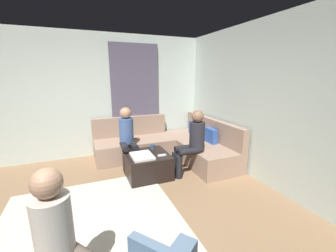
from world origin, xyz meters
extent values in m
cube|color=silver|center=(0.00, 2.94, 1.35)|extent=(6.00, 0.12, 2.70)
cube|color=silver|center=(-2.94, 0.00, 1.35)|extent=(0.12, 6.00, 2.70)
cube|color=#595166|center=(-2.84, 1.30, 1.25)|extent=(0.06, 1.10, 2.50)
cube|color=beige|center=(-0.20, 0.10, 0.01)|extent=(2.60, 2.20, 0.01)
cube|color=#9E7F6B|center=(-1.78, 2.41, 0.21)|extent=(2.10, 0.85, 0.42)
cube|color=#9E7F6B|center=(-1.78, 2.76, 0.65)|extent=(2.10, 0.14, 0.45)
cube|color=#9E7F6B|center=(-2.41, 1.13, 0.21)|extent=(0.85, 1.70, 0.42)
cube|color=#9E7F6B|center=(-2.76, 1.13, 0.65)|extent=(0.14, 1.70, 0.45)
cube|color=#3359B2|center=(-2.28, 2.58, 0.54)|extent=(0.36, 0.12, 0.36)
cube|color=#3359B2|center=(-1.58, 2.58, 0.54)|extent=(0.36, 0.12, 0.36)
cube|color=black|center=(-1.41, 1.13, 0.21)|extent=(0.76, 0.76, 0.42)
cube|color=white|center=(-1.31, 1.01, 0.44)|extent=(0.44, 0.36, 0.04)
cylinder|color=#334C72|center=(-1.63, 1.31, 0.47)|extent=(0.08, 0.08, 0.10)
cube|color=white|center=(-1.23, 1.35, 0.43)|extent=(0.05, 0.15, 0.02)
cylinder|color=black|center=(-1.11, 1.63, 0.21)|extent=(0.12, 0.12, 0.42)
cylinder|color=black|center=(-1.29, 1.63, 0.21)|extent=(0.12, 0.12, 0.42)
cylinder|color=black|center=(-1.11, 1.83, 0.48)|extent=(0.12, 0.40, 0.12)
cylinder|color=black|center=(-1.29, 1.83, 0.48)|extent=(0.12, 0.40, 0.12)
cylinder|color=#26262D|center=(-1.20, 2.03, 0.73)|extent=(0.28, 0.28, 0.50)
sphere|color=#8C664C|center=(-1.20, 2.03, 1.09)|extent=(0.22, 0.22, 0.22)
cylinder|color=black|center=(-1.63, 0.99, 0.21)|extent=(0.12, 0.12, 0.42)
cylinder|color=black|center=(-1.63, 0.81, 0.21)|extent=(0.12, 0.12, 0.42)
cylinder|color=black|center=(-1.83, 0.99, 0.48)|extent=(0.40, 0.12, 0.12)
cylinder|color=black|center=(-1.83, 0.81, 0.48)|extent=(0.40, 0.12, 0.12)
cylinder|color=#3F598C|center=(-2.03, 0.90, 0.73)|extent=(0.28, 0.28, 0.50)
sphere|color=tan|center=(-2.03, 0.90, 1.09)|extent=(0.22, 0.22, 0.22)
cylinder|color=beige|center=(0.48, -0.16, 0.71)|extent=(0.28, 0.28, 0.50)
sphere|color=tan|center=(0.48, -0.16, 1.07)|extent=(0.22, 0.22, 0.22)
camera|label=1|loc=(2.07, 0.11, 1.82)|focal=22.77mm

